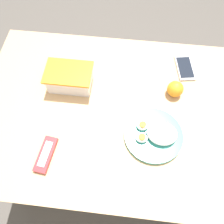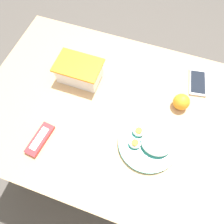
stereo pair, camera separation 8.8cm
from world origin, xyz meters
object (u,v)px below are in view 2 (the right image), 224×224
Objects in this scene: orange_fruit at (181,102)px; rice_plate at (150,143)px; candy_bar at (40,139)px; cell_phone at (198,83)px; food_container at (80,72)px.

orange_fruit reaches higher than rice_plate.
candy_bar is 0.97× the size of cell_phone.
food_container is 0.53m from cell_phone.
candy_bar is at bearing -95.76° from food_container.
rice_plate is at bearing -28.72° from food_container.
candy_bar is at bearing -138.76° from cell_phone.
food_container is 0.43m from rice_plate.
rice_plate is at bearing -110.30° from orange_fruit.
cell_phone is (0.05, 0.14, -0.03)m from orange_fruit.
orange_fruit is 0.47× the size of candy_bar.
food_container is at bearing -179.53° from orange_fruit.
rice_plate is (0.38, -0.21, -0.02)m from food_container.
food_container is at bearing 151.28° from rice_plate.
candy_bar is at bearing -163.23° from rice_plate.
rice_plate is 0.37m from cell_phone.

